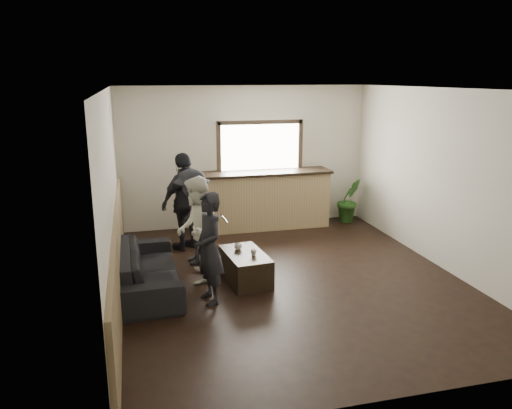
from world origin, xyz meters
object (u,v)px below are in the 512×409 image
object	(u,v)px
bar_counter	(263,196)
coffee_table	(245,267)
cup_b	(254,253)
person_a	(209,248)
sofa	(148,268)
cup_a	(238,247)
person_d	(185,202)
potted_plant	(349,200)
person_c	(193,217)
person_b	(197,230)

from	to	relation	value
bar_counter	coffee_table	xyz separation A→B (m)	(-0.96, -2.60, -0.42)
cup_b	person_a	distance (m)	0.89
cup_b	sofa	bearing A→B (deg)	172.31
cup_b	cup_a	bearing A→B (deg)	118.34
sofa	person_d	world-z (taller)	person_d
cup_a	potted_plant	size ratio (longest dim) A/B	0.12
sofa	cup_b	xyz separation A→B (m)	(1.50, -0.20, 0.18)
bar_counter	potted_plant	xyz separation A→B (m)	(1.85, -0.05, -0.17)
coffee_table	person_a	distance (m)	1.00
person_a	person_c	distance (m)	1.52
person_c	person_b	bearing A→B (deg)	-5.35
coffee_table	person_c	size ratio (longest dim) A/B	0.63
person_b	person_c	world-z (taller)	person_b
bar_counter	person_a	distance (m)	3.54
person_b	person_d	xyz separation A→B (m)	(0.00, 1.47, 0.07)
person_d	cup_a	bearing A→B (deg)	77.92
bar_counter	cup_b	size ratio (longest dim) A/B	29.86
cup_a	person_a	world-z (taller)	person_a
coffee_table	person_a	xyz separation A→B (m)	(-0.62, -0.57, 0.54)
cup_a	cup_b	world-z (taller)	cup_a
person_c	bar_counter	bearing A→B (deg)	133.43
person_a	person_b	bearing A→B (deg)	172.18
cup_a	person_d	bearing A→B (deg)	112.21
sofa	potted_plant	xyz separation A→B (m)	(4.22, 2.47, 0.16)
person_a	person_c	bearing A→B (deg)	168.45
bar_counter	cup_a	xyz separation A→B (m)	(-1.03, -2.41, -0.16)
sofa	cup_a	bearing A→B (deg)	-86.66
coffee_table	cup_a	size ratio (longest dim) A/B	8.47
person_a	person_c	world-z (taller)	person_c
person_b	sofa	bearing A→B (deg)	-69.18
potted_plant	person_c	bearing A→B (deg)	-155.13
coffee_table	cup_b	bearing A→B (deg)	-52.03
sofa	coffee_table	size ratio (longest dim) A/B	2.11
sofa	potted_plant	bearing A→B (deg)	-60.73
potted_plant	person_b	distance (m)	4.22
person_b	person_c	size ratio (longest dim) A/B	1.01
cup_b	person_c	bearing A→B (deg)	124.53
cup_a	cup_b	distance (m)	0.35
person_c	person_d	size ratio (longest dim) A/B	0.91
coffee_table	person_a	size ratio (longest dim) A/B	0.65
sofa	coffee_table	distance (m)	1.41
coffee_table	cup_a	world-z (taller)	cup_a
person_a	cup_a	bearing A→B (deg)	131.33
cup_a	person_c	world-z (taller)	person_c
sofa	potted_plant	size ratio (longest dim) A/B	2.22
coffee_table	person_d	world-z (taller)	person_d
cup_a	cup_b	xyz separation A→B (m)	(0.17, -0.31, -0.00)
coffee_table	cup_a	distance (m)	0.33
potted_plant	person_b	bearing A→B (deg)	-146.19
coffee_table	bar_counter	bearing A→B (deg)	69.66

